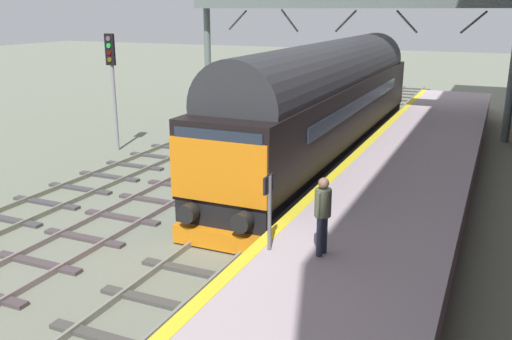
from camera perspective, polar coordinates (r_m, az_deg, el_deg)
The scene contains 10 objects.
ground_plane at distance 16.14m, azimuth -0.03°, elevation -5.00°, with size 140.00×140.00×0.00m, color slate.
track_main at distance 16.12m, azimuth -0.03°, elevation -4.81°, with size 2.50×60.00×0.15m.
track_adjacent_west at distance 17.75m, azimuth -10.49°, elevation -3.07°, with size 2.50×60.00×0.15m.
track_adjacent_far_west at distance 19.51m, azimuth -17.68°, elevation -1.81°, with size 2.50×60.00×0.15m.
station_platform at distance 14.96m, azimuth 12.72°, elevation -5.12°, with size 4.00×44.00×1.01m.
diesel_locomotive at distance 21.72m, azimuth 7.36°, elevation 7.22°, with size 2.74×18.67×4.68m.
signal_post_mid at distance 24.02m, azimuth -14.57°, elevation 9.37°, with size 0.44×0.22×4.89m.
platform_number_sign at distance 11.32m, azimuth 1.34°, elevation -3.14°, with size 0.10×0.44×1.61m.
waiting_passenger at distance 11.21m, azimuth 6.89°, elevation -4.02°, with size 0.40×0.50×1.64m.
overhead_footbridge at distance 28.17m, azimuth 9.28°, elevation 16.05°, with size 15.77×2.00×6.37m.
Camera 1 is at (6.10, -13.74, 5.86)m, focal length 38.85 mm.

